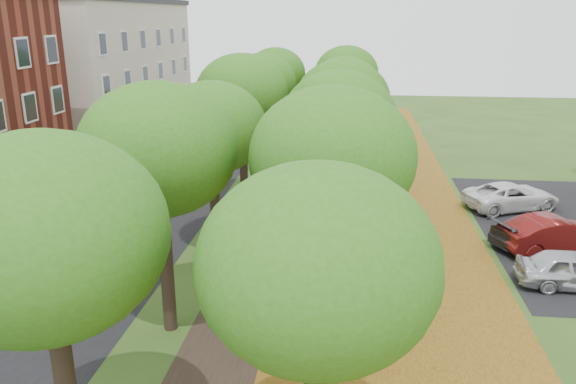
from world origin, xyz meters
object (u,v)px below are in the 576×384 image
(car_red, at_px, (556,234))
(car_grey, at_px, (543,231))
(car_silver, at_px, (575,270))
(car_white, at_px, (511,196))

(car_red, relative_size, car_grey, 0.98)
(car_red, distance_m, car_grey, 0.66)
(car_silver, distance_m, car_white, 8.46)
(car_red, xyz_separation_m, car_grey, (-0.31, 0.58, -0.08))
(car_grey, bearing_deg, car_silver, 154.01)
(car_red, relative_size, car_white, 0.95)
(car_silver, xyz_separation_m, car_white, (0.00, 8.46, -0.01))
(car_grey, height_order, car_white, car_grey)
(car_red, height_order, car_grey, car_red)
(car_red, bearing_deg, car_silver, 156.69)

